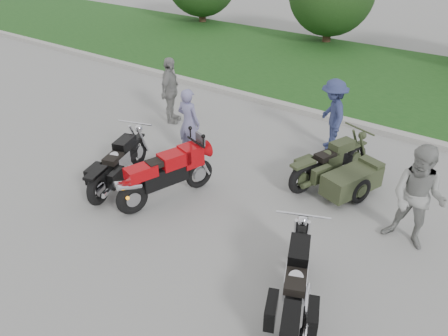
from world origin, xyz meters
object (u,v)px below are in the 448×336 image
Objects in this scene: cruiser_sidecar at (341,174)px; person_back at (170,91)px; person_denim at (332,115)px; sportbike_red at (164,174)px; cruiser_left at (117,166)px; person_grey at (418,198)px; person_stripe at (189,123)px; cruiser_right at (295,289)px.

person_back reaches higher than cruiser_sidecar.
person_denim is 0.97× the size of person_back.
person_denim reaches higher than sportbike_red.
person_back is (-1.30, 3.13, 0.45)m from cruiser_left.
person_back is (-4.20, -1.11, 0.03)m from person_denim.
cruiser_sidecar is at bearing 155.63° from person_grey.
cruiser_sidecar is at bearing -118.05° from person_back.
person_stripe is 3.43m from person_denim.
person_back is at bearing 122.92° from cruiser_right.
cruiser_right is at bearing -57.98° from cruiser_sidecar.
person_denim is (-1.01, 1.68, 0.47)m from cruiser_sidecar.
person_grey reaches higher than cruiser_right.
sportbike_red is 3.62m from cruiser_sidecar.
person_stripe is 5.23m from person_grey.
person_denim is 4.35m from person_back.
person_grey is (1.65, -0.88, 0.54)m from cruiser_sidecar.
cruiser_left is 3.42m from person_back.
person_back reaches higher than person_stripe.
cruiser_sidecar is at bearing -7.87° from person_denim.
person_denim is at bearing -138.68° from person_stripe.
cruiser_left reaches higher than cruiser_sidecar.
sportbike_red is 1.19× the size of person_back.
cruiser_right is 1.19× the size of person_grey.
sportbike_red is 0.95× the size of cruiser_left.
cruiser_sidecar is at bearing 58.67° from sportbike_red.
sportbike_red is at bearing 115.36° from person_stripe.
person_stripe is at bearing 123.59° from cruiser_right.
cruiser_sidecar is (2.70, 2.40, -0.20)m from sportbike_red.
cruiser_sidecar is 3.65m from person_stripe.
sportbike_red is at bearing 139.95° from cruiser_right.
cruiser_sidecar is (3.91, 2.56, -0.05)m from cruiser_left.
person_back is (-6.86, 1.45, -0.04)m from person_grey.
person_grey is at bearing 7.22° from person_denim.
person_denim is at bearing 86.05° from cruiser_right.
cruiser_right reaches higher than cruiser_left.
person_stripe is 0.94× the size of person_denim.
person_grey is (5.56, 1.68, 0.49)m from cruiser_left.
person_denim is (-1.79, 5.14, 0.41)m from cruiser_right.
sportbike_red is 1.22× the size of person_denim.
cruiser_right is 7.24m from person_back.
person_stripe is 0.92× the size of person_back.
sportbike_red is at bearing -157.07° from person_grey.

